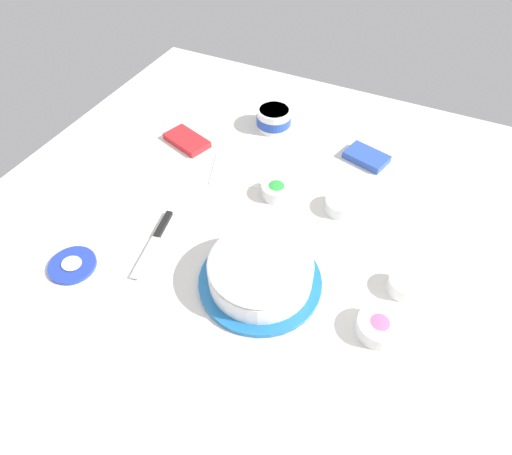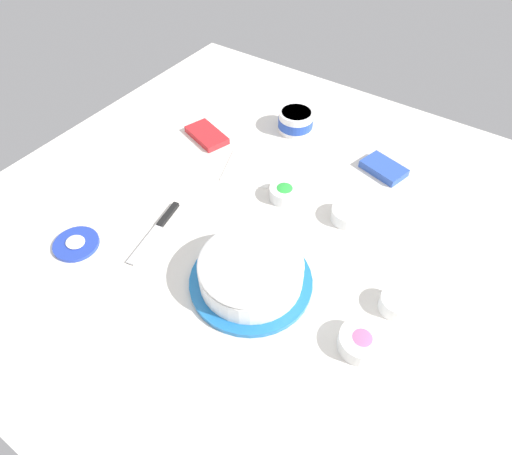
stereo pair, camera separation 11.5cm
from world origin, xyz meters
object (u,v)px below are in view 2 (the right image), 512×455
at_px(frosting_tub, 296,121).
at_px(spreading_knife, 159,226).
at_px(frosted_cake, 251,272).
at_px(candy_box_upper, 384,168).
at_px(sprinkle_bowl_pink, 361,341).
at_px(frosting_tub_lid, 76,244).
at_px(paper_napkin, 250,168).
at_px(sprinkle_bowl_blue, 347,214).
at_px(sprinkle_bowl_orange, 396,303).
at_px(sprinkle_bowl_green, 284,192).
at_px(candy_box_lower, 207,135).

distance_m(frosting_tub, spreading_knife, 0.61).
distance_m(frosted_cake, candy_box_upper, 0.59).
bearing_deg(sprinkle_bowl_pink, frosting_tub_lid, 11.76).
bearing_deg(frosting_tub_lid, frosting_tub, -105.46).
relative_size(frosted_cake, spreading_knife, 1.29).
height_order(frosting_tub_lid, paper_napkin, frosting_tub_lid).
bearing_deg(sprinkle_bowl_blue, candy_box_upper, -90.77).
distance_m(frosting_tub_lid, sprinkle_bowl_orange, 0.83).
distance_m(frosting_tub, sprinkle_bowl_blue, 0.44).
xyz_separation_m(sprinkle_bowl_blue, paper_napkin, (0.35, -0.02, -0.02)).
height_order(frosting_tub_lid, sprinkle_bowl_green, sprinkle_bowl_green).
relative_size(sprinkle_bowl_orange, candy_box_upper, 0.60).
height_order(sprinkle_bowl_green, paper_napkin, sprinkle_bowl_green).
relative_size(sprinkle_bowl_orange, sprinkle_bowl_blue, 0.86).
distance_m(sprinkle_bowl_pink, candy_box_lower, 0.86).
bearing_deg(frosting_tub_lid, candy_box_upper, -126.86).
relative_size(spreading_knife, sprinkle_bowl_pink, 2.37).
relative_size(frosting_tub, candy_box_upper, 0.91).
distance_m(sprinkle_bowl_orange, sprinkle_bowl_green, 0.45).
xyz_separation_m(sprinkle_bowl_pink, candy_box_upper, (0.19, -0.58, -0.01)).
xyz_separation_m(frosting_tub_lid, sprinkle_bowl_pink, (-0.75, -0.16, 0.02)).
relative_size(frosting_tub_lid, candy_box_lower, 0.79).
distance_m(sprinkle_bowl_pink, candy_box_upper, 0.61).
bearing_deg(sprinkle_bowl_green, candy_box_upper, -125.18).
bearing_deg(candy_box_lower, frosting_tub_lid, 109.49).
xyz_separation_m(frosting_tub, candy_box_upper, (-0.34, 0.04, -0.03)).
distance_m(candy_box_lower, paper_napkin, 0.22).
bearing_deg(sprinkle_bowl_green, frosting_tub, -64.71).
distance_m(spreading_knife, sprinkle_bowl_pink, 0.61).
xyz_separation_m(sprinkle_bowl_orange, sprinkle_bowl_pink, (0.03, 0.14, 0.00)).
bearing_deg(frosted_cake, candy_box_upper, -100.04).
bearing_deg(sprinkle_bowl_green, spreading_knife, 53.11).
bearing_deg(paper_napkin, frosted_cake, 125.09).
distance_m(sprinkle_bowl_orange, candy_box_upper, 0.50).
xyz_separation_m(frosting_tub_lid, paper_napkin, (-0.20, -0.51, -0.00)).
bearing_deg(frosted_cake, sprinkle_bowl_orange, -157.79).
distance_m(sprinkle_bowl_orange, paper_napkin, 0.61).
bearing_deg(sprinkle_bowl_green, sprinkle_bowl_blue, -172.41).
xyz_separation_m(spreading_knife, sprinkle_bowl_orange, (-0.63, -0.12, 0.01)).
relative_size(frosted_cake, frosting_tub_lid, 2.54).
bearing_deg(frosting_tub_lid, sprinkle_bowl_orange, -159.29).
relative_size(frosting_tub, sprinkle_bowl_orange, 1.52).
bearing_deg(paper_napkin, sprinkle_bowl_green, 162.54).
xyz_separation_m(spreading_knife, candy_box_lower, (0.15, -0.40, 0.00)).
bearing_deg(frosting_tub_lid, candy_box_lower, -89.02).
xyz_separation_m(frosted_cake, sprinkle_bowl_blue, (-0.10, -0.33, -0.02)).
bearing_deg(frosted_cake, sprinkle_bowl_pink, 178.88).
xyz_separation_m(frosting_tub_lid, sprinkle_bowl_green, (-0.36, -0.46, 0.02)).
relative_size(sprinkle_bowl_pink, candy_box_upper, 0.76).
xyz_separation_m(spreading_knife, sprinkle_bowl_green, (-0.22, -0.29, 0.02)).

